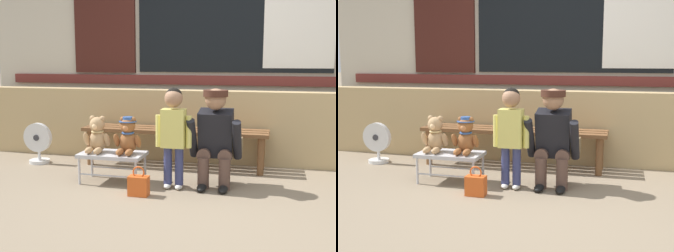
# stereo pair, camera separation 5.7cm
# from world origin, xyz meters

# --- Properties ---
(ground_plane) EXTENTS (60.00, 60.00, 0.00)m
(ground_plane) POSITION_xyz_m (0.00, 0.00, 0.00)
(ground_plane) COLOR #84725B
(brick_low_wall) EXTENTS (6.49, 0.25, 0.85)m
(brick_low_wall) POSITION_xyz_m (0.00, 1.43, 0.42)
(brick_low_wall) COLOR tan
(brick_low_wall) RESTS_ON ground
(shop_facade) EXTENTS (6.62, 0.26, 3.55)m
(shop_facade) POSITION_xyz_m (0.00, 1.94, 1.78)
(shop_facade) COLOR beige
(shop_facade) RESTS_ON ground
(wooden_bench_long) EXTENTS (2.10, 0.40, 0.44)m
(wooden_bench_long) POSITION_xyz_m (-0.55, 1.06, 0.37)
(wooden_bench_long) COLOR brown
(wooden_bench_long) RESTS_ON ground
(small_display_bench) EXTENTS (0.64, 0.36, 0.30)m
(small_display_bench) POSITION_xyz_m (-1.00, 0.29, 0.27)
(small_display_bench) COLOR #BCBCC1
(small_display_bench) RESTS_ON ground
(teddy_bear_plain) EXTENTS (0.28, 0.26, 0.36)m
(teddy_bear_plain) POSITION_xyz_m (-1.16, 0.30, 0.46)
(teddy_bear_plain) COLOR tan
(teddy_bear_plain) RESTS_ON small_display_bench
(teddy_bear_with_hat) EXTENTS (0.28, 0.27, 0.36)m
(teddy_bear_with_hat) POSITION_xyz_m (-0.84, 0.30, 0.47)
(teddy_bear_with_hat) COLOR #93562D
(teddy_bear_with_hat) RESTS_ON small_display_bench
(child_standing) EXTENTS (0.35, 0.18, 0.96)m
(child_standing) POSITION_xyz_m (-0.36, 0.24, 0.59)
(child_standing) COLOR navy
(child_standing) RESTS_ON ground
(adult_crouching) EXTENTS (0.50, 0.49, 0.95)m
(adult_crouching) POSITION_xyz_m (0.02, 0.39, 0.48)
(adult_crouching) COLOR brown
(adult_crouching) RESTS_ON ground
(handbag_on_ground) EXTENTS (0.18, 0.11, 0.27)m
(handbag_on_ground) POSITION_xyz_m (-0.62, -0.05, 0.10)
(handbag_on_ground) COLOR #DB561E
(handbag_on_ground) RESTS_ON ground
(floor_fan) EXTENTS (0.34, 0.24, 0.48)m
(floor_fan) POSITION_xyz_m (-2.14, 0.83, 0.24)
(floor_fan) COLOR silver
(floor_fan) RESTS_ON ground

